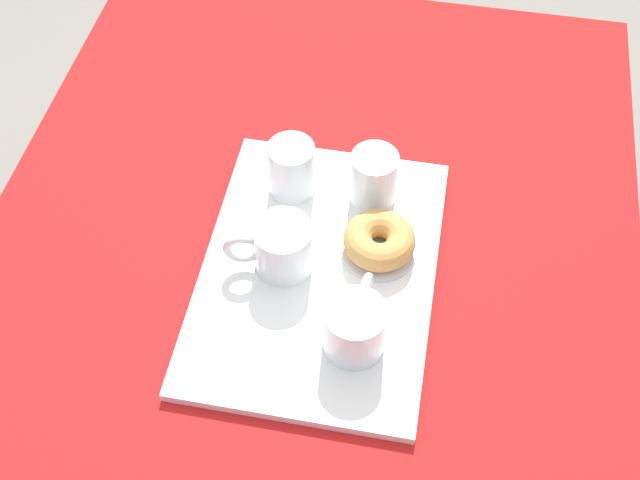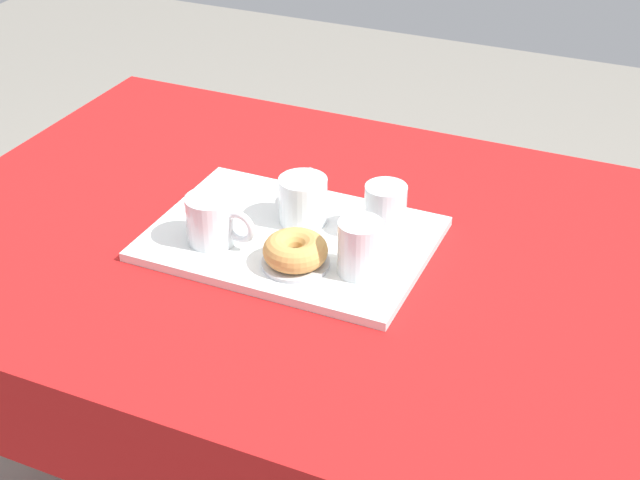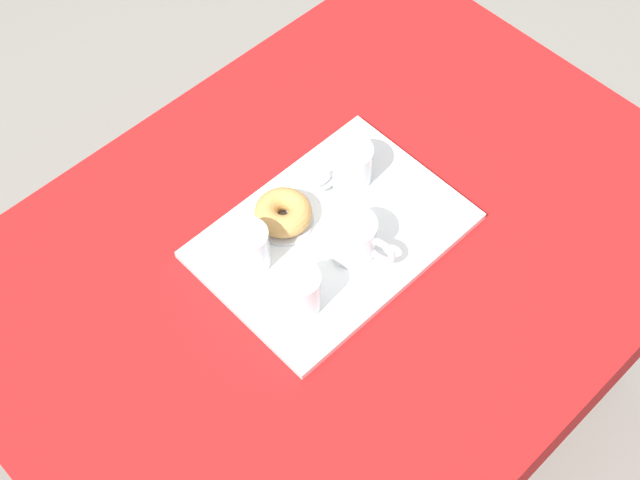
{
  "view_description": "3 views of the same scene",
  "coord_description": "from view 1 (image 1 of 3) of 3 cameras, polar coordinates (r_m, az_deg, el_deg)",
  "views": [
    {
      "loc": [
        -0.65,
        -0.15,
        1.7
      ],
      "look_at": [
        0.05,
        -0.02,
        0.74
      ],
      "focal_mm": 45.49,
      "sensor_mm": 36.0,
      "label": 1
    },
    {
      "loc": [
        0.57,
        -1.2,
        1.55
      ],
      "look_at": [
        0.06,
        -0.05,
        0.76
      ],
      "focal_mm": 51.09,
      "sensor_mm": 36.0,
      "label": 2
    },
    {
      "loc": [
        0.62,
        0.58,
        2.04
      ],
      "look_at": [
        0.03,
        -0.03,
        0.74
      ],
      "focal_mm": 48.62,
      "sensor_mm": 36.0,
      "label": 3
    }
  ],
  "objects": [
    {
      "name": "dining_table",
      "position": [
        1.25,
        -1.29,
        -4.51
      ],
      "size": [
        1.33,
        0.98,
        0.73
      ],
      "color": "red",
      "rests_on": "ground"
    },
    {
      "name": "donut_plate_left",
      "position": [
        1.18,
        4.13,
        -0.72
      ],
      "size": [
        0.11,
        0.11,
        0.01
      ],
      "primitive_type": "cylinder",
      "color": "silver",
      "rests_on": "serving_tray"
    },
    {
      "name": "tea_mug_right",
      "position": [
        1.06,
        2.46,
        -6.19
      ],
      "size": [
        0.13,
        0.08,
        0.08
      ],
      "color": "white",
      "rests_on": "serving_tray"
    },
    {
      "name": "water_glass_near",
      "position": [
        1.22,
        -2.0,
        4.88
      ],
      "size": [
        0.07,
        0.07,
        0.09
      ],
      "color": "white",
      "rests_on": "serving_tray"
    },
    {
      "name": "tea_mug_left",
      "position": [
        1.13,
        -2.74,
        -0.7
      ],
      "size": [
        0.08,
        0.13,
        0.08
      ],
      "color": "white",
      "rests_on": "serving_tray"
    },
    {
      "name": "water_glass_far",
      "position": [
        1.21,
        3.78,
        4.26
      ],
      "size": [
        0.07,
        0.07,
        0.09
      ],
      "color": "white",
      "rests_on": "serving_tray"
    },
    {
      "name": "sugar_donut_left",
      "position": [
        1.16,
        4.2,
        -0.01
      ],
      "size": [
        0.1,
        0.1,
        0.04
      ],
      "primitive_type": "torus",
      "color": "tan",
      "rests_on": "donut_plate_left"
    },
    {
      "name": "ground_plane",
      "position": [
        1.82,
        -0.91,
        -15.35
      ],
      "size": [
        6.0,
        6.0,
        0.0
      ],
      "primitive_type": "plane",
      "color": "gray"
    },
    {
      "name": "serving_tray",
      "position": [
        1.17,
        -0.1,
        -2.23
      ],
      "size": [
        0.46,
        0.33,
        0.02
      ],
      "primitive_type": "cube",
      "color": "white",
      "rests_on": "dining_table"
    }
  ]
}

